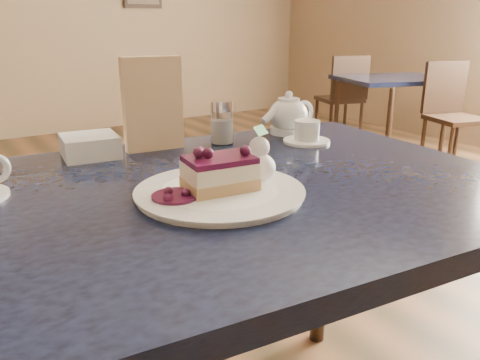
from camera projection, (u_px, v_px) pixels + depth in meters
main_table at (210, 225)px, 0.98m from camera, size 1.41×1.03×0.82m
dessert_plate at (220, 192)px, 0.91m from camera, size 0.32×0.32×0.01m
cheesecake_slice at (220, 173)px, 0.90m from camera, size 0.14×0.11×0.07m
whipped_cream at (259, 167)px, 0.95m from camera, size 0.07×0.07×0.06m
berry_sauce at (175, 196)px, 0.86m from camera, size 0.09×0.09×0.01m
tea_set at (292, 120)px, 1.39m from camera, size 0.17×0.25×0.11m
menu_card at (153, 104)px, 1.21m from camera, size 0.16×0.05×0.24m
sugar_shaker at (222, 122)px, 1.29m from camera, size 0.07×0.07×0.12m
napkin_stack at (90, 146)px, 1.17m from camera, size 0.15×0.15×0.05m
bg_table_far_right at (387, 146)px, 4.38m from camera, size 1.12×1.69×1.12m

